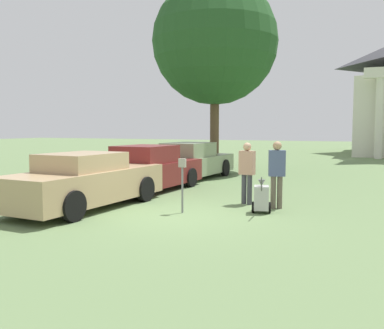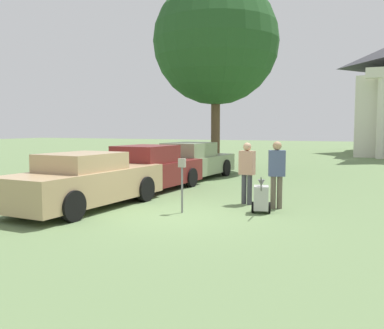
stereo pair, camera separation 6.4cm
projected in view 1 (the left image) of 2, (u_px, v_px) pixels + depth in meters
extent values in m
plane|color=#607A4C|center=(175.00, 216.00, 10.44)|extent=(120.00, 120.00, 0.00)
cube|color=tan|center=(87.00, 185.00, 11.43)|extent=(2.06, 4.97, 0.82)
cube|color=tan|center=(82.00, 162.00, 11.20)|extent=(1.69, 2.13, 0.46)
cylinder|color=black|center=(98.00, 185.00, 13.19)|extent=(0.22, 0.73, 0.72)
cylinder|color=black|center=(146.00, 189.00, 12.41)|extent=(0.22, 0.73, 0.72)
cylinder|color=black|center=(18.00, 200.00, 10.50)|extent=(0.22, 0.73, 0.72)
cylinder|color=black|center=(73.00, 206.00, 9.72)|extent=(0.22, 0.73, 0.72)
cube|color=maroon|center=(149.00, 174.00, 14.52)|extent=(2.06, 4.75, 0.78)
cube|color=maroon|center=(146.00, 154.00, 14.29)|extent=(1.69, 2.04, 0.58)
cylinder|color=black|center=(149.00, 175.00, 16.22)|extent=(0.22, 0.70, 0.69)
cylinder|color=black|center=(191.00, 177.00, 15.43)|extent=(0.22, 0.70, 0.69)
cylinder|color=black|center=(101.00, 184.00, 13.64)|extent=(0.22, 0.70, 0.69)
cylinder|color=black|center=(148.00, 188.00, 12.86)|extent=(0.22, 0.70, 0.69)
cube|color=gray|center=(191.00, 165.00, 17.81)|extent=(2.05, 5.37, 0.74)
cube|color=gray|center=(189.00, 150.00, 17.56)|extent=(1.67, 2.30, 0.58)
cylinder|color=black|center=(190.00, 166.00, 19.67)|extent=(0.22, 0.74, 0.73)
cylinder|color=black|center=(225.00, 168.00, 18.90)|extent=(0.22, 0.74, 0.73)
cylinder|color=black|center=(153.00, 173.00, 16.75)|extent=(0.22, 0.74, 0.73)
cylinder|color=black|center=(192.00, 175.00, 15.98)|extent=(0.22, 0.74, 0.73)
cylinder|color=slate|center=(182.00, 190.00, 10.72)|extent=(0.05, 0.05, 1.16)
cube|color=gray|center=(182.00, 163.00, 10.66)|extent=(0.18, 0.09, 0.22)
cylinder|color=#3F3F47|center=(250.00, 190.00, 11.90)|extent=(0.14, 0.14, 0.84)
cylinder|color=#3F3F47|center=(244.00, 189.00, 11.99)|extent=(0.14, 0.14, 0.84)
cube|color=tan|center=(247.00, 163.00, 11.88)|extent=(0.45, 0.28, 0.66)
sphere|color=tan|center=(247.00, 147.00, 11.84)|extent=(0.23, 0.23, 0.23)
cylinder|color=#665B4C|center=(280.00, 192.00, 11.31)|extent=(0.14, 0.14, 0.87)
cylinder|color=#665B4C|center=(273.00, 192.00, 11.32)|extent=(0.14, 0.14, 0.87)
cube|color=#4C597F|center=(277.00, 163.00, 11.25)|extent=(0.47, 0.35, 0.69)
sphere|color=tan|center=(277.00, 146.00, 11.21)|extent=(0.23, 0.23, 0.23)
cube|color=#B2B2AD|center=(261.00, 198.00, 10.74)|extent=(0.45, 0.51, 0.60)
cone|color=#59595B|center=(262.00, 183.00, 10.71)|extent=(0.18, 0.18, 0.16)
cylinder|color=#4C4C4C|center=(261.00, 184.00, 10.24)|extent=(0.17, 0.58, 0.43)
cylinder|color=black|center=(253.00, 207.00, 10.80)|extent=(0.12, 0.28, 0.28)
cylinder|color=black|center=(270.00, 208.00, 10.73)|extent=(0.12, 0.28, 0.28)
cylinder|color=silver|center=(379.00, 119.00, 29.25)|extent=(0.56, 0.56, 5.50)
cylinder|color=brown|center=(214.00, 133.00, 21.09)|extent=(0.44, 0.44, 3.71)
sphere|color=#234C23|center=(215.00, 42.00, 20.70)|extent=(6.08, 6.08, 6.08)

